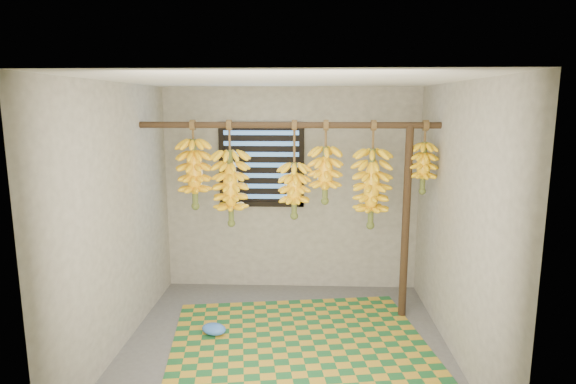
{
  "coord_description": "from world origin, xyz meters",
  "views": [
    {
      "loc": [
        0.19,
        -4.12,
        2.22
      ],
      "look_at": [
        0.0,
        0.55,
        1.35
      ],
      "focal_mm": 30.0,
      "sensor_mm": 36.0,
      "label": 1
    }
  ],
  "objects_px": {
    "support_post": "(406,224)",
    "woven_mat": "(299,341)",
    "banana_bunch_b": "(231,188)",
    "banana_bunch_f": "(423,168)",
    "plastic_bag": "(214,329)",
    "banana_bunch_d": "(325,175)",
    "banana_bunch_a": "(194,174)",
    "banana_bunch_e": "(372,188)",
    "banana_bunch_c": "(294,190)"
  },
  "relations": [
    {
      "from": "woven_mat",
      "to": "banana_bunch_d",
      "type": "relative_size",
      "value": 2.81
    },
    {
      "from": "plastic_bag",
      "to": "banana_bunch_a",
      "type": "xyz_separation_m",
      "value": [
        -0.26,
        0.52,
        1.44
      ]
    },
    {
      "from": "banana_bunch_a",
      "to": "banana_bunch_c",
      "type": "height_order",
      "value": "same"
    },
    {
      "from": "banana_bunch_d",
      "to": "banana_bunch_f",
      "type": "distance_m",
      "value": 0.98
    },
    {
      "from": "banana_bunch_a",
      "to": "banana_bunch_d",
      "type": "bearing_deg",
      "value": 0.0
    },
    {
      "from": "woven_mat",
      "to": "banana_bunch_e",
      "type": "bearing_deg",
      "value": 40.5
    },
    {
      "from": "banana_bunch_c",
      "to": "banana_bunch_f",
      "type": "height_order",
      "value": "same"
    },
    {
      "from": "banana_bunch_a",
      "to": "banana_bunch_b",
      "type": "xyz_separation_m",
      "value": [
        0.37,
        -0.0,
        -0.14
      ]
    },
    {
      "from": "woven_mat",
      "to": "banana_bunch_e",
      "type": "distance_m",
      "value": 1.66
    },
    {
      "from": "banana_bunch_b",
      "to": "banana_bunch_f",
      "type": "distance_m",
      "value": 1.96
    },
    {
      "from": "woven_mat",
      "to": "plastic_bag",
      "type": "xyz_separation_m",
      "value": [
        -0.82,
        0.1,
        0.06
      ]
    },
    {
      "from": "banana_bunch_b",
      "to": "banana_bunch_f",
      "type": "xyz_separation_m",
      "value": [
        1.94,
        0.0,
        0.22
      ]
    },
    {
      "from": "banana_bunch_a",
      "to": "banana_bunch_c",
      "type": "relative_size",
      "value": 0.91
    },
    {
      "from": "banana_bunch_e",
      "to": "banana_bunch_f",
      "type": "xyz_separation_m",
      "value": [
        0.51,
        0.0,
        0.22
      ]
    },
    {
      "from": "plastic_bag",
      "to": "banana_bunch_a",
      "type": "relative_size",
      "value": 0.28
    },
    {
      "from": "banana_bunch_a",
      "to": "plastic_bag",
      "type": "bearing_deg",
      "value": -63.28
    },
    {
      "from": "banana_bunch_d",
      "to": "banana_bunch_f",
      "type": "bearing_deg",
      "value": -0.0
    },
    {
      "from": "support_post",
      "to": "woven_mat",
      "type": "height_order",
      "value": "support_post"
    },
    {
      "from": "banana_bunch_b",
      "to": "banana_bunch_e",
      "type": "relative_size",
      "value": 0.99
    },
    {
      "from": "plastic_bag",
      "to": "banana_bunch_b",
      "type": "xyz_separation_m",
      "value": [
        0.11,
        0.52,
        1.3
      ]
    },
    {
      "from": "woven_mat",
      "to": "banana_bunch_a",
      "type": "xyz_separation_m",
      "value": [
        -1.08,
        0.61,
        1.5
      ]
    },
    {
      "from": "banana_bunch_a",
      "to": "banana_bunch_e",
      "type": "height_order",
      "value": "same"
    },
    {
      "from": "banana_bunch_d",
      "to": "banana_bunch_b",
      "type": "bearing_deg",
      "value": -180.0
    },
    {
      "from": "banana_bunch_d",
      "to": "banana_bunch_e",
      "type": "height_order",
      "value": "same"
    },
    {
      "from": "banana_bunch_b",
      "to": "banana_bunch_c",
      "type": "height_order",
      "value": "same"
    },
    {
      "from": "support_post",
      "to": "banana_bunch_a",
      "type": "relative_size",
      "value": 2.21
    },
    {
      "from": "woven_mat",
      "to": "banana_bunch_c",
      "type": "relative_size",
      "value": 2.37
    },
    {
      "from": "banana_bunch_f",
      "to": "banana_bunch_c",
      "type": "bearing_deg",
      "value": 180.0
    },
    {
      "from": "support_post",
      "to": "banana_bunch_c",
      "type": "bearing_deg",
      "value": 180.0
    },
    {
      "from": "banana_bunch_c",
      "to": "banana_bunch_e",
      "type": "height_order",
      "value": "same"
    },
    {
      "from": "support_post",
      "to": "banana_bunch_d",
      "type": "relative_size",
      "value": 2.39
    },
    {
      "from": "banana_bunch_a",
      "to": "banana_bunch_c",
      "type": "bearing_deg",
      "value": -0.0
    },
    {
      "from": "banana_bunch_a",
      "to": "banana_bunch_d",
      "type": "xyz_separation_m",
      "value": [
        1.33,
        0.0,
        -0.0
      ]
    },
    {
      "from": "banana_bunch_e",
      "to": "plastic_bag",
      "type": "bearing_deg",
      "value": -161.45
    },
    {
      "from": "support_post",
      "to": "banana_bunch_e",
      "type": "distance_m",
      "value": 0.51
    },
    {
      "from": "banana_bunch_c",
      "to": "banana_bunch_d",
      "type": "relative_size",
      "value": 1.19
    },
    {
      "from": "banana_bunch_e",
      "to": "support_post",
      "type": "bearing_deg",
      "value": 0.0
    },
    {
      "from": "woven_mat",
      "to": "banana_bunch_f",
      "type": "xyz_separation_m",
      "value": [
        1.23,
        0.61,
        1.58
      ]
    },
    {
      "from": "banana_bunch_b",
      "to": "banana_bunch_d",
      "type": "relative_size",
      "value": 1.29
    },
    {
      "from": "banana_bunch_d",
      "to": "banana_bunch_e",
      "type": "bearing_deg",
      "value": -0.0
    },
    {
      "from": "support_post",
      "to": "banana_bunch_b",
      "type": "xyz_separation_m",
      "value": [
        -1.79,
        0.0,
        0.36
      ]
    },
    {
      "from": "plastic_bag",
      "to": "banana_bunch_d",
      "type": "xyz_separation_m",
      "value": [
        1.07,
        0.52,
        1.44
      ]
    },
    {
      "from": "banana_bunch_b",
      "to": "banana_bunch_c",
      "type": "bearing_deg",
      "value": 0.0
    },
    {
      "from": "support_post",
      "to": "banana_bunch_c",
      "type": "height_order",
      "value": "banana_bunch_c"
    },
    {
      "from": "plastic_bag",
      "to": "banana_bunch_f",
      "type": "relative_size",
      "value": 0.35
    },
    {
      "from": "banana_bunch_e",
      "to": "banana_bunch_f",
      "type": "bearing_deg",
      "value": 0.0
    },
    {
      "from": "banana_bunch_a",
      "to": "banana_bunch_b",
      "type": "height_order",
      "value": "same"
    },
    {
      "from": "banana_bunch_f",
      "to": "banana_bunch_e",
      "type": "bearing_deg",
      "value": 180.0
    },
    {
      "from": "woven_mat",
      "to": "banana_bunch_b",
      "type": "height_order",
      "value": "banana_bunch_b"
    },
    {
      "from": "woven_mat",
      "to": "banana_bunch_f",
      "type": "bearing_deg",
      "value": 26.57
    }
  ]
}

